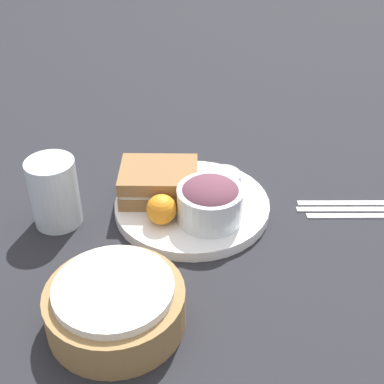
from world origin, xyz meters
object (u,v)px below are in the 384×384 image
Objects in this scene: sandwich at (159,181)px; salad_bowl at (210,200)px; fork at (351,203)px; spoon at (357,215)px; plate at (192,206)px; dressing_cup at (223,182)px; drink_glass at (54,192)px; bread_basket at (115,305)px; knife at (354,209)px.

salad_bowl is (-0.10, 0.03, 0.01)m from sandwich.
spoon is at bearing -90.00° from fork.
sandwich is at bearing 179.27° from fork.
spoon is (-0.26, -0.08, -0.01)m from plate.
plate reaches higher than fork.
dressing_cup is (0.01, -0.09, -0.02)m from salad_bowl.
fork and spoon have the same top height.
bread_basket is at bearing 139.51° from drink_glass.
drink_glass is at bearing 37.43° from sandwich.
sandwich is at bearing 176.15° from knife.
dressing_cup is 0.54× the size of drink_glass.
knife is (-0.27, -0.36, -0.03)m from bread_basket.
sandwich reaches higher than fork.
salad_bowl reaches higher than knife.
sandwich is at bearing -142.57° from drink_glass.
bread_basket reaches higher than fork.
fork is at bearing -124.44° from bread_basket.
salad_bowl reaches higher than sandwich.
dressing_cup is at bearing 175.23° from fork.
bread_basket is at bearing -148.84° from spoon.
fork is at bearing 90.00° from spoon.
drink_glass is 0.25m from bread_basket.
salad_bowl is 1.71× the size of dressing_cup.
fork is at bearing -164.22° from dressing_cup.
knife is at bearing -159.46° from plate.
dressing_cup is at bearing -98.02° from bread_basket.
salad_bowl is at bearing 93.59° from dressing_cup.
dressing_cup is at bearing -151.96° from sandwich.
dressing_cup is at bearing -146.22° from drink_glass.
dressing_cup reaches higher than knife.
salad_bowl is 0.57× the size of fork.
salad_bowl reaches higher than dressing_cup.
dressing_cup is (-0.04, -0.05, 0.03)m from plate.
drink_glass is at bearing 33.78° from dressing_cup.
salad_bowl is 0.26m from fork.
fork is at bearing 90.00° from knife.
dressing_cup is 0.28m from drink_glass.
sandwich is 0.84× the size of fork.
sandwich is 0.27m from bread_basket.
bread_basket is at bearing 81.98° from dressing_cup.
fork and knife have the same top height.
salad_bowl is 0.54× the size of knife.
dressing_cup is 0.34× the size of bread_basket.
plate reaches higher than spoon.
bread_basket reaches higher than dressing_cup.
dressing_cup is 0.37× the size of spoon.
knife is 0.02m from spoon.
sandwich reaches higher than spoon.
drink_glass is 0.63× the size of bread_basket.
knife is at bearing -90.00° from fork.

